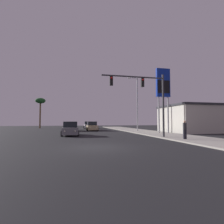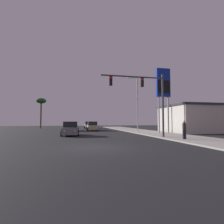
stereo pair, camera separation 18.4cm
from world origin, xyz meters
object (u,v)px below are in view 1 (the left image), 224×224
(street_lamp, at_px, (137,101))
(pedestrian_on_sidewalk, at_px, (185,129))
(car_green, at_px, (72,127))
(car_white, at_px, (88,125))
(palm_tree_far, at_px, (40,102))
(gas_station_sign, at_px, (163,86))
(traffic_light_mast, at_px, (147,92))
(car_tan, at_px, (92,126))
(car_grey, at_px, (70,129))

(street_lamp, bearing_deg, pedestrian_on_sidewalk, -91.95)
(car_green, relative_size, car_white, 1.00)
(street_lamp, distance_m, pedestrian_on_sidewalk, 14.02)
(street_lamp, distance_m, palm_tree_far, 25.74)
(gas_station_sign, distance_m, palm_tree_far, 30.94)
(car_green, distance_m, traffic_light_mast, 17.61)
(traffic_light_mast, height_order, street_lamp, street_lamp)
(car_tan, bearing_deg, pedestrian_on_sidewalk, 109.05)
(car_white, bearing_deg, car_tan, 91.16)
(car_white, distance_m, street_lamp, 16.69)
(car_grey, distance_m, traffic_light_mast, 10.12)
(car_grey, height_order, car_white, same)
(car_grey, height_order, pedestrian_on_sidewalk, pedestrian_on_sidewalk)
(palm_tree_far, bearing_deg, street_lamp, -44.86)
(traffic_light_mast, height_order, pedestrian_on_sidewalk, traffic_light_mast)
(car_grey, distance_m, palm_tree_far, 25.47)
(car_tan, distance_m, traffic_light_mast, 16.89)
(street_lamp, bearing_deg, car_grey, -152.63)
(palm_tree_far, bearing_deg, car_grey, -72.16)
(car_tan, distance_m, street_lamp, 9.60)
(traffic_light_mast, bearing_deg, car_tan, 103.68)
(traffic_light_mast, distance_m, street_lamp, 11.25)
(palm_tree_far, bearing_deg, car_green, -60.02)
(palm_tree_far, bearing_deg, car_white, -17.18)
(car_grey, distance_m, pedestrian_on_sidewalk, 12.88)
(car_green, xyz_separation_m, pedestrian_on_sidewalk, (9.97, -18.03, 0.27))
(car_tan, height_order, traffic_light_mast, traffic_light_mast)
(car_white, xyz_separation_m, gas_station_sign, (8.76, -19.91, 5.86))
(car_green, bearing_deg, gas_station_sign, 142.78)
(car_white, height_order, street_lamp, street_lamp)
(car_grey, xyz_separation_m, gas_station_sign, (12.58, 0.19, 5.86))
(gas_station_sign, bearing_deg, pedestrian_on_sidewalk, -106.63)
(pedestrian_on_sidewalk, xyz_separation_m, palm_tree_far, (-17.77, 31.54, 5.40))
(car_grey, relative_size, car_white, 1.00)
(palm_tree_far, bearing_deg, pedestrian_on_sidewalk, -60.61)
(gas_station_sign, bearing_deg, car_white, 113.75)
(car_grey, relative_size, car_green, 1.00)
(car_green, relative_size, gas_station_sign, 0.48)
(pedestrian_on_sidewalk, height_order, palm_tree_far, palm_tree_far)
(car_white, distance_m, gas_station_sign, 22.53)
(car_grey, xyz_separation_m, traffic_light_mast, (7.64, -5.34, 3.93))
(car_white, relative_size, street_lamp, 0.48)
(car_white, bearing_deg, street_lamp, 116.50)
(car_green, xyz_separation_m, traffic_light_mast, (7.45, -15.46, 3.93))
(traffic_light_mast, distance_m, gas_station_sign, 7.66)
(car_green, relative_size, traffic_light_mast, 0.65)
(car_green, height_order, traffic_light_mast, traffic_light_mast)
(car_green, relative_size, street_lamp, 0.48)
(car_grey, height_order, car_green, same)
(car_tan, relative_size, pedestrian_on_sidewalk, 2.58)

